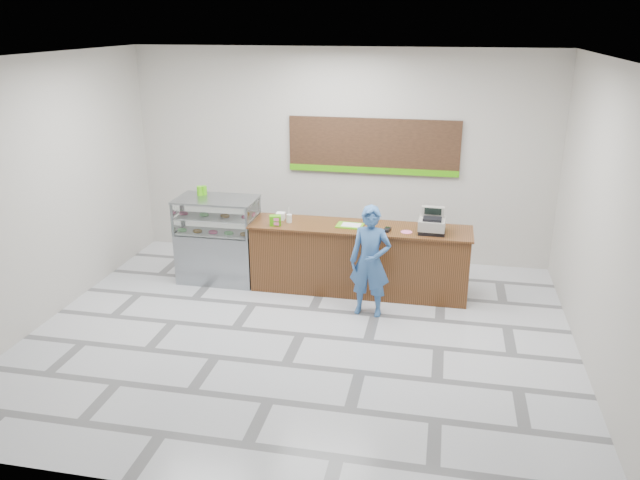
% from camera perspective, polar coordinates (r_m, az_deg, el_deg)
% --- Properties ---
extents(floor, '(7.00, 7.00, 0.00)m').
position_cam_1_polar(floor, '(8.27, -1.80, -8.63)').
color(floor, silver).
rests_on(floor, ground).
extents(back_wall, '(7.00, 0.00, 7.00)m').
position_cam_1_polar(back_wall, '(10.45, 1.86, 7.66)').
color(back_wall, beige).
rests_on(back_wall, floor).
extents(ceiling, '(7.00, 7.00, 0.00)m').
position_cam_1_polar(ceiling, '(7.30, -2.10, 16.36)').
color(ceiling, silver).
rests_on(ceiling, back_wall).
extents(sales_counter, '(3.26, 0.76, 1.03)m').
position_cam_1_polar(sales_counter, '(9.35, 3.61, -1.72)').
color(sales_counter, brown).
rests_on(sales_counter, floor).
extents(display_case, '(1.22, 0.72, 1.33)m').
position_cam_1_polar(display_case, '(9.82, -9.30, 0.09)').
color(display_case, gray).
rests_on(display_case, floor).
extents(menu_board, '(2.80, 0.06, 0.90)m').
position_cam_1_polar(menu_board, '(10.30, 4.89, 8.46)').
color(menu_board, black).
rests_on(menu_board, back_wall).
extents(cash_register, '(0.39, 0.40, 0.35)m').
position_cam_1_polar(cash_register, '(9.00, 10.21, 1.50)').
color(cash_register, black).
rests_on(cash_register, sales_counter).
extents(card_terminal, '(0.11, 0.17, 0.04)m').
position_cam_1_polar(card_terminal, '(9.00, 6.16, 0.94)').
color(card_terminal, black).
rests_on(card_terminal, sales_counter).
extents(serving_tray, '(0.40, 0.30, 0.02)m').
position_cam_1_polar(serving_tray, '(9.17, 2.75, 1.34)').
color(serving_tray, '#62C416').
rests_on(serving_tray, sales_counter).
extents(napkin_box, '(0.13, 0.13, 0.11)m').
position_cam_1_polar(napkin_box, '(9.47, -3.62, 2.20)').
color(napkin_box, white).
rests_on(napkin_box, sales_counter).
extents(straw_cup, '(0.08, 0.08, 0.12)m').
position_cam_1_polar(straw_cup, '(9.33, -2.84, 1.99)').
color(straw_cup, silver).
rests_on(straw_cup, sales_counter).
extents(promo_box, '(0.19, 0.15, 0.15)m').
position_cam_1_polar(promo_box, '(9.21, -4.11, 1.80)').
color(promo_box, '#45AA0B').
rests_on(promo_box, sales_counter).
extents(donut_decal, '(0.16, 0.16, 0.00)m').
position_cam_1_polar(donut_decal, '(8.99, 7.91, 0.73)').
color(donut_decal, pink).
rests_on(donut_decal, sales_counter).
extents(green_cup_left, '(0.09, 0.09, 0.14)m').
position_cam_1_polar(green_cup_left, '(9.82, -10.93, 4.44)').
color(green_cup_left, '#45AA0B').
rests_on(green_cup_left, display_case).
extents(green_cup_right, '(0.09, 0.09, 0.14)m').
position_cam_1_polar(green_cup_right, '(9.85, -10.56, 4.49)').
color(green_cup_right, '#45AA0B').
rests_on(green_cup_right, display_case).
extents(customer, '(0.61, 0.43, 1.56)m').
position_cam_1_polar(customer, '(8.54, 4.61, -1.96)').
color(customer, '#35609B').
rests_on(customer, floor).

